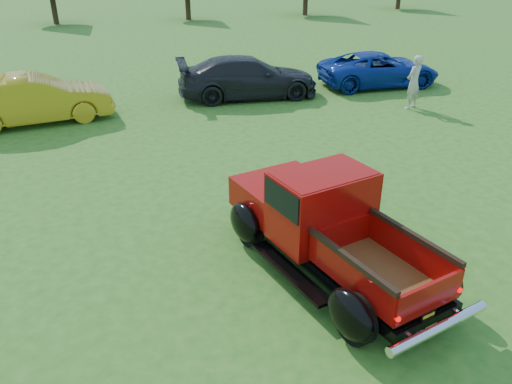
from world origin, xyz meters
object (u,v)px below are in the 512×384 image
at_px(show_car_blue, 379,69).
at_px(spectator, 414,82).
at_px(show_car_yellow, 35,99).
at_px(show_car_grey, 248,77).
at_px(pickup_truck, 321,221).

xyz_separation_m(show_car_blue, spectator, (-0.57, -2.96, 0.24)).
relative_size(show_car_yellow, spectator, 2.53).
bearing_deg(show_car_yellow, show_car_blue, -93.93).
distance_m(show_car_grey, spectator, 5.65).
xyz_separation_m(pickup_truck, show_car_blue, (7.46, 10.03, -0.16)).
bearing_deg(pickup_truck, show_car_yellow, 105.50).
height_order(pickup_truck, show_car_yellow, pickup_truck).
height_order(show_car_blue, spectator, spectator).
distance_m(pickup_truck, show_car_grey, 10.43).
bearing_deg(show_car_blue, spectator, 174.43).
bearing_deg(spectator, show_car_blue, -124.05).
xyz_separation_m(pickup_truck, show_car_yellow, (-4.81, 9.69, -0.07)).
bearing_deg(spectator, pickup_truck, 22.59).
bearing_deg(show_car_blue, pickup_truck, 148.69).
distance_m(show_car_blue, spectator, 3.02).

